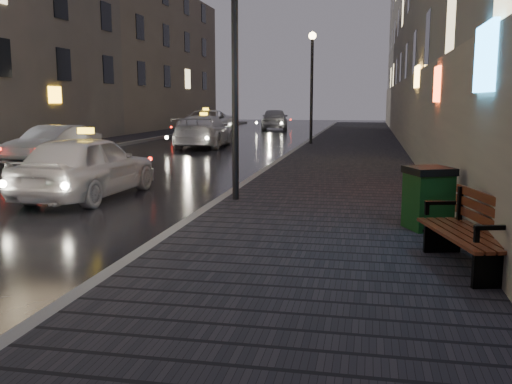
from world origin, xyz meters
TOP-DOWN VIEW (x-y plane):
  - sidewalk at (3.90, 21.00)m, footprint 4.60×58.00m
  - curb at (1.50, 21.00)m, footprint 0.20×58.00m
  - sidewalk_far at (-8.70, 21.00)m, footprint 2.40×58.00m
  - curb_far at (-7.40, 21.00)m, footprint 0.20×58.00m
  - building_near at (7.10, 25.00)m, footprint 1.80×50.00m
  - building_far_c at (-13.50, 39.00)m, footprint 6.00×22.00m
  - lamp_near at (1.85, 6.00)m, footprint 0.36×0.36m
  - lamp_far at (1.85, 22.00)m, footprint 0.36×0.36m
  - bench at (5.92, 1.63)m, footprint 1.09×1.95m
  - trash_bin at (5.59, 3.83)m, footprint 0.88×0.88m
  - taxi_near at (-1.75, 6.37)m, footprint 1.92×4.42m
  - car_left_mid at (-6.31, 12.64)m, footprint 1.78×4.24m
  - taxi_mid at (-3.20, 20.84)m, footprint 2.46×5.38m
  - taxi_far at (-5.43, 28.90)m, footprint 3.05×6.03m
  - car_far at (-2.46, 37.43)m, footprint 2.54×5.00m

SIDE VIEW (x-z plane):
  - sidewalk at x=3.90m, z-range 0.00..0.15m
  - curb at x=1.50m, z-range 0.00..0.15m
  - sidewalk_far at x=-8.70m, z-range 0.00..0.15m
  - curb_far at x=-7.40m, z-range 0.00..0.15m
  - bench at x=5.92m, z-range 0.15..1.10m
  - trash_bin at x=5.59m, z-range 0.16..1.18m
  - car_left_mid at x=-6.31m, z-range 0.00..1.36m
  - taxi_near at x=-1.75m, z-range 0.00..1.48m
  - taxi_mid at x=-3.20m, z-range 0.00..1.53m
  - car_far at x=-2.46m, z-range 0.00..1.63m
  - taxi_far at x=-5.43m, z-range 0.00..1.64m
  - lamp_near at x=1.85m, z-range 0.85..6.13m
  - lamp_far at x=1.85m, z-range 0.85..6.13m
  - building_far_c at x=-13.50m, z-range 0.00..11.00m
  - building_near at x=7.10m, z-range 0.00..13.00m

